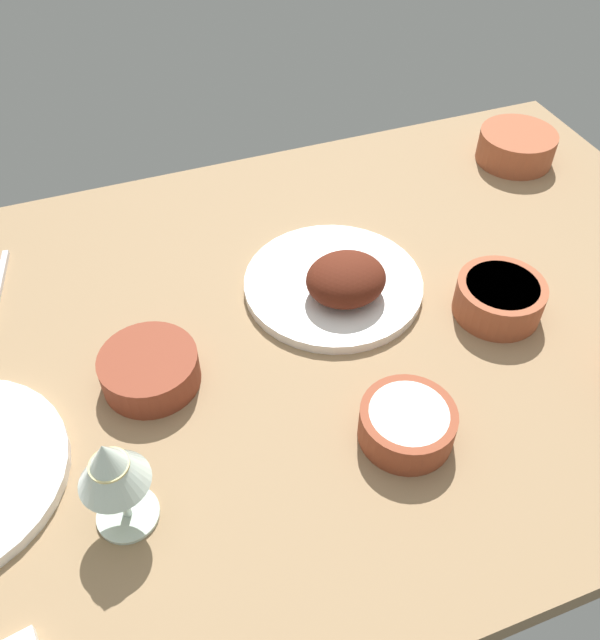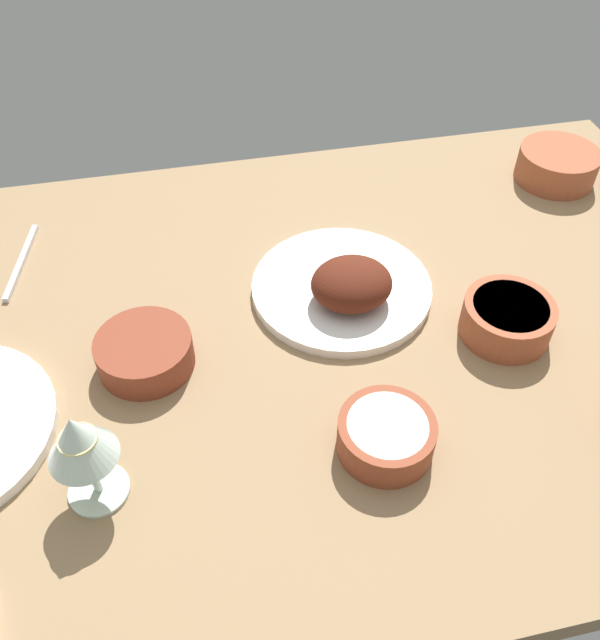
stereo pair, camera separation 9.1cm
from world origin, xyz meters
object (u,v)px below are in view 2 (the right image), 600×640
Objects in this scene: bowl_onions at (557,164)px; fork_loose at (21,262)px; wine_glass at (79,443)px; plate_far_side at (345,286)px; bowl_cream at (386,435)px; bowl_sauce at (507,318)px; bowl_soup at (145,351)px.

bowl_onions is 0.79× the size of fork_loose.
plate_far_side is at bearing -144.99° from wine_glass.
bowl_sauce is at bearing -146.28° from bowl_cream.
wine_glass is at bearing 13.67° from bowl_sauce.
wine_glass is (6.38, 18.14, 7.37)cm from bowl_soup.
wine_glass reaches higher than plate_far_side.
bowl_soup is at bearing -35.16° from bowl_cream.
wine_glass reaches higher than bowl_cream.
bowl_sauce is 57.79cm from wine_glass.
plate_far_side is at bearing -166.86° from bowl_soup.
bowl_soup is 0.92× the size of wine_glass.
bowl_sauce is at bearing 150.37° from plate_far_side.
plate_far_side is 2.29× the size of bowl_cream.
plate_far_side is 2.08× the size of bowl_soup.
plate_far_side is 26.18cm from bowl_cream.
fork_loose is (45.57, -44.12, -2.18)cm from bowl_cream.
bowl_onions is at bearing -153.74° from plate_far_side.
plate_far_side is 2.13× the size of bowl_sauce.
bowl_sauce is at bearing -166.33° from wine_glass.
bowl_sauce is 0.71× the size of fork_loose.
fork_loose is (47.50, -18.01, -1.92)cm from plate_far_side.
wine_glass is at bearing 25.95° from fork_loose.
bowl_sauce is at bearing 53.56° from bowl_onions.
bowl_cream is at bearing 33.72° from bowl_sauce.
bowl_onions is 1.11× the size of bowl_sauce.
plate_far_side is 1.51× the size of fork_loose.
bowl_onions is at bearing -126.44° from bowl_sauce.
bowl_sauce is at bearing 174.69° from bowl_soup.
plate_far_side reaches higher than bowl_cream.
fork_loose is at bearing -74.60° from wine_glass.
bowl_soup is 33.46cm from bowl_cream.
fork_loose is at bearing 2.55° from bowl_onions.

